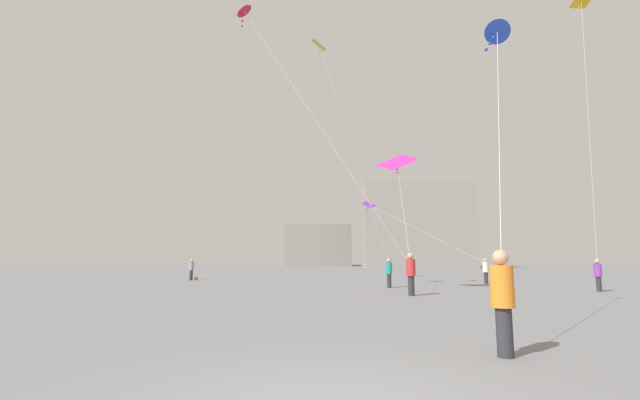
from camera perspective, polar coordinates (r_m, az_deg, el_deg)
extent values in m
cylinder|color=#2D2D33|center=(34.21, -16.79, -9.51)|extent=(0.24, 0.24, 0.73)
cylinder|color=gray|center=(34.19, -16.75, -8.37)|extent=(0.35, 0.35, 0.63)
sphere|color=tan|center=(34.19, -16.72, -7.64)|extent=(0.24, 0.24, 0.24)
cylinder|color=#2D2D33|center=(24.78, 9.00, -10.52)|extent=(0.24, 0.24, 0.74)
cylinder|color=teal|center=(24.76, 8.97, -8.92)|extent=(0.35, 0.35, 0.64)
sphere|color=tan|center=(24.75, 8.95, -7.89)|extent=(0.24, 0.24, 0.24)
cylinder|color=#2D2D33|center=(19.70, 11.84, -11.04)|extent=(0.28, 0.28, 0.85)
cylinder|color=red|center=(19.67, 11.78, -8.73)|extent=(0.41, 0.41, 0.74)
sphere|color=tan|center=(19.67, 11.74, -7.25)|extent=(0.28, 0.28, 0.28)
cylinder|color=#2D2D33|center=(30.07, 20.96, -9.61)|extent=(0.24, 0.24, 0.74)
cylinder|color=white|center=(30.04, 20.90, -8.29)|extent=(0.35, 0.35, 0.64)
sphere|color=tan|center=(30.04, 20.86, -7.45)|extent=(0.24, 0.24, 0.24)
cylinder|color=#2D2D33|center=(25.66, 32.81, -9.32)|extent=(0.24, 0.24, 0.72)
cylinder|color=purple|center=(25.63, 32.69, -7.81)|extent=(0.35, 0.35, 0.63)
sphere|color=tan|center=(25.63, 32.62, -6.85)|extent=(0.24, 0.24, 0.24)
cylinder|color=#2D2D33|center=(8.08, 23.07, -15.78)|extent=(0.26, 0.26, 0.80)
cylinder|color=orange|center=(8.00, 22.78, -10.46)|extent=(0.38, 0.38, 0.70)
sphere|color=tan|center=(7.98, 22.60, -7.02)|extent=(0.26, 0.26, 0.26)
pyramid|color=#D12899|center=(22.70, 9.97, 4.98)|extent=(1.97, 1.75, 0.81)
sphere|color=#D12899|center=(22.54, 10.01, 4.48)|extent=(0.10, 0.10, 0.10)
sphere|color=#D12899|center=(22.35, 10.02, 4.02)|extent=(0.10, 0.10, 0.10)
sphere|color=#D12899|center=(22.18, 10.04, 3.57)|extent=(0.10, 0.10, 0.10)
cylinder|color=silver|center=(21.05, 10.81, -1.30)|extent=(0.05, 2.58, 5.25)
pyramid|color=purple|center=(36.95, 6.39, -0.60)|extent=(1.42, 1.31, 0.57)
sphere|color=purple|center=(36.83, 6.23, -0.94)|extent=(0.10, 0.10, 0.10)
sphere|color=purple|center=(36.70, 6.10, -1.25)|extent=(0.10, 0.10, 0.10)
sphere|color=purple|center=(36.57, 5.96, -1.56)|extent=(0.10, 0.10, 0.10)
cylinder|color=silver|center=(33.17, 12.83, -3.89)|extent=(6.50, 8.38, 4.87)
cone|color=red|center=(24.31, -10.17, 23.44)|extent=(0.84, 0.94, 0.60)
sphere|color=red|center=(24.32, -10.24, 22.85)|extent=(0.10, 0.10, 0.10)
sphere|color=red|center=(24.33, -10.31, 22.26)|extent=(0.10, 0.10, 0.10)
sphere|color=red|center=(24.35, -10.38, 21.67)|extent=(0.10, 0.10, 0.10)
cylinder|color=silver|center=(20.77, 0.04, 9.37)|extent=(7.92, 1.22, 12.86)
pyramid|color=yellow|center=(30.21, 31.16, 21.47)|extent=(0.98, 1.10, 0.45)
sphere|color=yellow|center=(30.15, 30.93, 21.02)|extent=(0.10, 0.10, 0.10)
sphere|color=yellow|center=(30.11, 30.71, 20.59)|extent=(0.10, 0.10, 0.10)
sphere|color=yellow|center=(30.07, 30.49, 20.16)|extent=(0.10, 0.10, 0.10)
cylinder|color=silver|center=(27.04, 31.86, 8.30)|extent=(0.84, 0.72, 14.49)
cone|color=blue|center=(14.79, 22.26, 19.89)|extent=(0.87, 0.75, 0.61)
sphere|color=blue|center=(14.61, 21.84, 19.29)|extent=(0.10, 0.10, 0.10)
sphere|color=blue|center=(14.44, 21.42, 18.68)|extent=(0.10, 0.10, 0.10)
sphere|color=blue|center=(14.27, 20.99, 18.05)|extent=(0.10, 0.10, 0.10)
cylinder|color=silver|center=(11.05, 22.43, 9.70)|extent=(2.25, 4.71, 7.04)
pyramid|color=#8CD12D|center=(25.29, -0.19, 19.85)|extent=(1.03, 1.33, 0.49)
sphere|color=#8CD12D|center=(25.30, -0.31, 19.23)|extent=(0.10, 0.10, 0.10)
sphere|color=#8CD12D|center=(25.33, -0.39, 18.67)|extent=(0.10, 0.10, 0.10)
sphere|color=#8CD12D|center=(25.36, -0.47, 18.11)|extent=(0.10, 0.10, 0.10)
cylinder|color=silver|center=(24.19, 4.43, 5.88)|extent=(3.93, 2.05, 12.01)
cube|color=gray|center=(98.31, -0.68, -6.08)|extent=(15.17, 16.90, 8.90)
cube|color=gray|center=(78.47, 12.45, -3.42)|extent=(18.74, 9.80, 14.55)
cube|color=brown|center=(34.22, -16.19, -9.94)|extent=(0.29, 0.35, 0.24)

